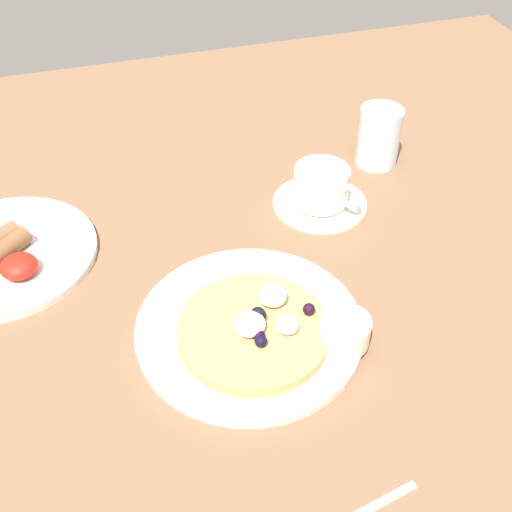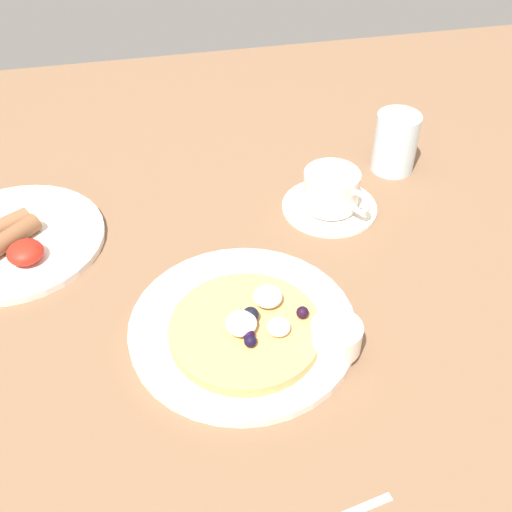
# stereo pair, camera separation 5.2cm
# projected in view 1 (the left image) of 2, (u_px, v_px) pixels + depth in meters

# --- Properties ---
(ground_plane) EXTENTS (1.63, 1.45, 0.03)m
(ground_plane) POSITION_uv_depth(u_px,v_px,m) (238.00, 308.00, 0.80)
(ground_plane) COLOR brown
(pancake_plate) EXTENTS (0.27, 0.27, 0.01)m
(pancake_plate) POSITION_uv_depth(u_px,v_px,m) (248.00, 328.00, 0.75)
(pancake_plate) COLOR white
(pancake_plate) RESTS_ON ground_plane
(pancake_with_berries) EXTENTS (0.18, 0.18, 0.04)m
(pancake_with_berries) POSITION_uv_depth(u_px,v_px,m) (259.00, 328.00, 0.72)
(pancake_with_berries) COLOR tan
(pancake_with_berries) RESTS_ON pancake_plate
(syrup_ramekin) EXTENTS (0.06, 0.06, 0.03)m
(syrup_ramekin) POSITION_uv_depth(u_px,v_px,m) (345.00, 331.00, 0.71)
(syrup_ramekin) COLOR white
(syrup_ramekin) RESTS_ON pancake_plate
(breakfast_plate) EXTENTS (0.25, 0.25, 0.01)m
(breakfast_plate) POSITION_uv_depth(u_px,v_px,m) (4.00, 255.00, 0.84)
(breakfast_plate) COLOR white
(breakfast_plate) RESTS_ON ground_plane
(coffee_saucer) EXTENTS (0.14, 0.14, 0.01)m
(coffee_saucer) POSITION_uv_depth(u_px,v_px,m) (320.00, 202.00, 0.93)
(coffee_saucer) COLOR white
(coffee_saucer) RESTS_ON ground_plane
(coffee_cup) EXTENTS (0.08, 0.10, 0.05)m
(coffee_cup) POSITION_uv_depth(u_px,v_px,m) (322.00, 185.00, 0.91)
(coffee_cup) COLOR white
(coffee_cup) RESTS_ON coffee_saucer
(water_glass) EXTENTS (0.07, 0.07, 0.09)m
(water_glass) POSITION_uv_depth(u_px,v_px,m) (379.00, 136.00, 0.99)
(water_glass) COLOR silver
(water_glass) RESTS_ON ground_plane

